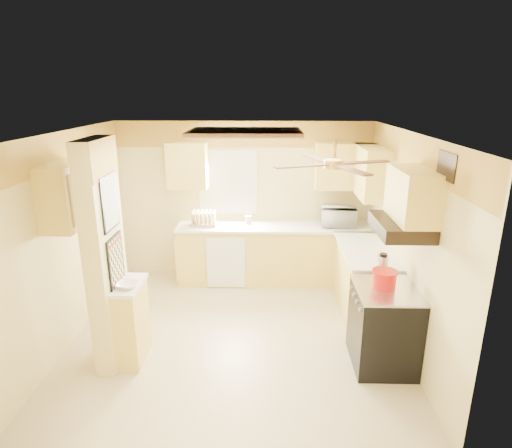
{
  "coord_description": "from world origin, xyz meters",
  "views": [
    {
      "loc": [
        0.38,
        -4.74,
        2.95
      ],
      "look_at": [
        0.24,
        0.35,
        1.35
      ],
      "focal_mm": 30.0,
      "sensor_mm": 36.0,
      "label": 1
    }
  ],
  "objects_px": {
    "stove": "(384,326)",
    "kettle": "(383,262)",
    "dutch_oven": "(384,278)",
    "microwave": "(339,217)",
    "bowl": "(127,285)"
  },
  "relations": [
    {
      "from": "stove",
      "to": "kettle",
      "type": "height_order",
      "value": "kettle"
    },
    {
      "from": "stove",
      "to": "dutch_oven",
      "type": "distance_m",
      "value": 0.55
    },
    {
      "from": "stove",
      "to": "microwave",
      "type": "bearing_deg",
      "value": 95.11
    },
    {
      "from": "stove",
      "to": "dutch_oven",
      "type": "relative_size",
      "value": 3.36
    },
    {
      "from": "stove",
      "to": "dutch_oven",
      "type": "bearing_deg",
      "value": 109.85
    },
    {
      "from": "stove",
      "to": "kettle",
      "type": "xyz_separation_m",
      "value": [
        0.06,
        0.46,
        0.57
      ]
    },
    {
      "from": "microwave",
      "to": "dutch_oven",
      "type": "xyz_separation_m",
      "value": [
        0.17,
        -2.08,
        -0.08
      ]
    },
    {
      "from": "stove",
      "to": "dutch_oven",
      "type": "xyz_separation_m",
      "value": [
        -0.02,
        0.07,
        0.55
      ]
    },
    {
      "from": "microwave",
      "to": "bowl",
      "type": "height_order",
      "value": "microwave"
    },
    {
      "from": "bowl",
      "to": "dutch_oven",
      "type": "xyz_separation_m",
      "value": [
        2.75,
        0.16,
        0.04
      ]
    },
    {
      "from": "stove",
      "to": "microwave",
      "type": "xyz_separation_m",
      "value": [
        -0.19,
        2.15,
        0.62
      ]
    },
    {
      "from": "microwave",
      "to": "bowl",
      "type": "relative_size",
      "value": 2.36
    },
    {
      "from": "bowl",
      "to": "dutch_oven",
      "type": "height_order",
      "value": "dutch_oven"
    },
    {
      "from": "bowl",
      "to": "kettle",
      "type": "height_order",
      "value": "kettle"
    },
    {
      "from": "dutch_oven",
      "to": "kettle",
      "type": "distance_m",
      "value": 0.4
    }
  ]
}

